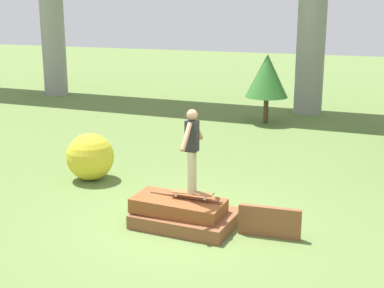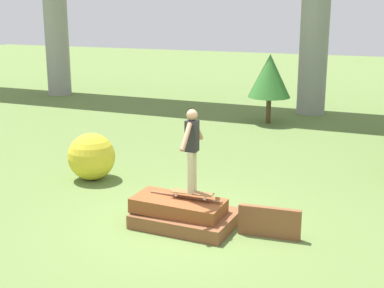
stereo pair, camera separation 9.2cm
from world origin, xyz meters
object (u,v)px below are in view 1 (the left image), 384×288
(skater, at_px, (192,145))
(bush_yellow_flowering, at_px, (90,157))
(skateboard, at_px, (192,193))
(tree_behind_right, at_px, (267,76))

(skater, xyz_separation_m, bush_yellow_flowering, (-3.39, 1.69, -1.03))
(skateboard, height_order, tree_behind_right, tree_behind_right)
(skater, bearing_deg, tree_behind_right, 96.80)
(tree_behind_right, bearing_deg, skateboard, -83.20)
(skater, relative_size, bush_yellow_flowering, 1.39)
(skateboard, height_order, skater, skater)
(skateboard, distance_m, bush_yellow_flowering, 3.78)
(skateboard, distance_m, tree_behind_right, 9.88)
(skater, height_order, tree_behind_right, tree_behind_right)
(skater, relative_size, tree_behind_right, 0.64)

